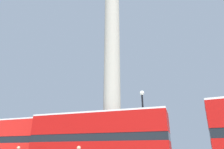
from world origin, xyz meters
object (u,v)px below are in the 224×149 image
object	(u,v)px
street_lamp	(144,128)
bus_b	(98,138)
monument_column	(112,66)
bus_a	(17,141)

from	to	relation	value
street_lamp	bus_b	bearing A→B (deg)	-154.67
monument_column	bus_a	size ratio (longest dim) A/B	2.30
monument_column	bus_b	distance (m)	7.95
bus_a	monument_column	bearing A→B (deg)	16.60
bus_a	street_lamp	bearing A→B (deg)	3.69
monument_column	bus_b	size ratio (longest dim) A/B	2.38
bus_a	street_lamp	distance (m)	11.73
monument_column	street_lamp	distance (m)	7.49
bus_b	street_lamp	distance (m)	3.68
monument_column	bus_b	xyz separation A→B (m)	(0.13, -3.08, -7.32)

